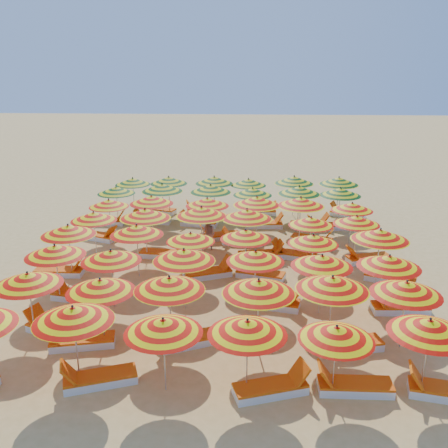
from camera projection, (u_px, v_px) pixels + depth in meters
The scene contains 82 objects.
ground at pixel (223, 269), 18.54m from camera, with size 120.00×120.00×0.00m, color #DEAF63.
umbrella_1 at pixel (73, 314), 11.49m from camera, with size 2.25×2.25×2.01m.
umbrella_2 at pixel (163, 326), 11.16m from camera, with size 2.02×2.02×1.90m.
umbrella_3 at pixel (247, 328), 11.08m from camera, with size 2.24×2.24×1.91m.
umbrella_4 at pixel (336, 333), 11.01m from camera, with size 2.03×2.03×1.81m.
umbrella_5 at pixel (430, 327), 11.05m from camera, with size 2.39×2.39×1.94m.
umbrella_6 at pixel (28, 279), 13.48m from camera, with size 2.35×2.35×1.96m.
umbrella_7 at pixel (100, 286), 13.11m from camera, with size 2.38×2.38×1.94m.
umbrella_8 at pixel (169, 284), 13.07m from camera, with size 2.51×2.51×2.02m.
umbrella_9 at pixel (259, 287), 12.83m from camera, with size 2.14×2.14×2.04m.
umbrella_10 at pixel (332, 284), 13.00m from camera, with size 2.17×2.17×2.06m.
umbrella_11 at pixel (406, 288), 12.91m from camera, with size 2.39×2.39×1.97m.
umbrella_12 at pixel (55, 251), 15.46m from camera, with size 2.02×2.02×1.99m.
umbrella_13 at pixel (111, 256), 15.14m from camera, with size 1.94×1.94×1.95m.
umbrella_14 at pixel (184, 255), 15.00m from camera, with size 2.38×2.38×2.03m.
umbrella_15 at pixel (255, 256), 15.22m from camera, with size 2.16×2.16×1.90m.
umbrella_16 at pixel (322, 261), 14.73m from camera, with size 2.17×2.17×1.95m.
umbrella_17 at pixel (389, 262), 14.62m from camera, with size 2.47×2.47×1.98m.
umbrella_18 at pixel (68, 230), 17.28m from camera, with size 2.24×2.24×2.02m.
umbrella_19 at pixel (137, 230), 17.38m from camera, with size 2.45×2.45×1.99m.
umbrella_20 at pixel (191, 237), 17.17m from camera, with size 1.97×1.97×1.80m.
umbrella_21 at pixel (246, 235), 17.19m from camera, with size 2.03×2.03×1.89m.
umbrella_22 at pixel (313, 239), 16.88m from camera, with size 1.78×1.78×1.82m.
umbrella_23 at pixel (380, 235), 16.69m from camera, with size 2.54×2.54×2.07m.
umbrella_24 at pixel (94, 216), 19.23m from camera, with size 1.84×1.84×1.89m.
umbrella_25 at pixel (145, 214), 19.01m from camera, with size 2.37×2.37×2.08m.
umbrella_26 at pixel (201, 212), 19.19m from camera, with size 2.40×2.40×2.10m.
umbrella_27 at pixel (247, 214), 18.96m from camera, with size 2.49×2.49×2.07m.
umbrella_28 at pixel (311, 221), 18.86m from camera, with size 1.83×1.83×1.81m.
umbrella_29 at pixel (357, 220), 18.85m from camera, with size 1.98×1.98×1.86m.
umbrella_30 at pixel (109, 203), 21.32m from camera, with size 2.00×2.00×1.81m.
umbrella_31 at pixel (151, 200), 21.29m from camera, with size 2.17×2.17×1.98m.
umbrella_32 at pixel (207, 202), 21.06m from camera, with size 2.41×2.41×1.95m.
umbrella_33 at pixel (257, 201), 20.73m from camera, with size 2.42×2.42×2.09m.
umbrella_34 at pixel (301, 202), 20.61m from camera, with size 2.56×2.56×2.09m.
umbrella_35 at pixel (352, 207), 20.72m from camera, with size 2.30×2.30×1.84m.
umbrella_36 at pixel (116, 190), 23.32m from camera, with size 2.27×2.27×1.87m.
umbrella_37 at pixel (162, 188), 23.20m from camera, with size 2.19×2.19×2.03m.
umbrella_38 at pixel (211, 189), 23.07m from camera, with size 2.40×2.40×2.02m.
umbrella_39 at pixel (253, 192), 22.94m from camera, with size 1.97×1.97×1.90m.
umbrella_40 at pixel (299, 190), 22.67m from camera, with size 2.48×2.48×2.04m.
umbrella_41 at pixel (340, 192), 22.61m from camera, with size 2.14×2.14×1.98m.
umbrella_42 at pixel (133, 181), 25.05m from camera, with size 2.11×2.11×1.87m.
umbrella_43 at pixel (169, 180), 24.94m from camera, with size 2.31×2.31×1.96m.
umbrella_44 at pixel (214, 180), 24.84m from camera, with size 1.98×1.98×1.99m.
umbrella_45 at pixel (248, 182), 24.86m from camera, with size 2.08×2.08×1.88m.
umbrella_46 at pixel (294, 180), 24.63m from camera, with size 2.07×2.07×2.05m.
umbrella_47 at pixel (339, 181), 24.42m from camera, with size 2.30×2.30×2.05m.
lounger_1 at pixel (98, 378), 11.83m from camera, with size 1.83×1.14×0.69m.
lounger_2 at pixel (272, 388), 11.49m from camera, with size 1.83×1.10×0.69m.
lounger_3 at pixel (353, 386), 11.56m from camera, with size 1.74×0.60×0.69m.
lounger_4 at pixel (445, 391), 11.37m from camera, with size 1.81×0.91×0.69m.
lounger_5 at pixel (54, 329), 14.05m from camera, with size 1.82×1.19×0.69m.
lounger_6 at pixel (81, 341), 13.42m from camera, with size 1.82×0.94×0.69m.
lounger_7 at pixel (190, 340), 13.50m from camera, with size 1.82×1.23×0.69m.
lounger_8 at pixel (348, 344), 13.28m from camera, with size 1.82×0.96×0.69m.
lounger_9 at pixel (77, 295), 16.09m from camera, with size 1.81×0.88×0.69m.
lounger_10 at pixel (274, 303), 15.59m from camera, with size 1.82×0.94×0.69m.
lounger_11 at pixel (399, 307), 15.29m from camera, with size 1.76×0.67×0.69m.
lounger_12 at pixel (61, 271), 17.96m from camera, with size 1.74×0.61×0.69m.
lounger_13 at pixel (209, 273), 17.81m from camera, with size 1.82×1.21×0.69m.
lounger_14 at pixel (259, 274), 17.73m from camera, with size 1.83×1.06×0.69m.
lounger_15 at pixel (392, 278), 17.35m from camera, with size 1.82×1.24×0.69m.
lounger_16 at pixel (163, 254), 19.62m from camera, with size 1.79×0.77×0.69m.
lounger_17 at pixel (262, 254), 19.54m from camera, with size 1.82×0.93×0.69m.
lounger_18 at pixel (293, 254), 19.54m from camera, with size 1.83×1.09×0.69m.
lounger_19 at pixel (367, 258), 19.15m from camera, with size 1.83×1.08×0.69m.
lounger_20 at pixel (99, 236), 21.62m from camera, with size 1.82×1.18×0.69m.
lounger_21 at pixel (219, 236), 21.65m from camera, with size 1.83×1.15×0.69m.
lounger_22 at pixel (242, 241), 21.06m from camera, with size 1.78×0.75×0.69m.
lounger_23 at pixel (313, 239), 21.21m from camera, with size 1.82×1.20×0.69m.
lounger_24 at pixel (107, 221), 23.66m from camera, with size 1.76×0.66×0.69m.
lounger_25 at pixel (152, 220), 23.89m from camera, with size 1.76×0.67×0.69m.
lounger_26 at pixel (198, 222), 23.49m from camera, with size 1.81×0.86×0.69m.
lounger_27 at pixel (265, 224), 23.23m from camera, with size 1.78×0.72×0.69m.
lounger_28 at pixel (310, 224), 23.20m from camera, with size 1.77×0.69×0.69m.
lounger_29 at pixel (326, 226), 22.93m from camera, with size 1.82×0.96×0.69m.
lounger_30 at pixel (158, 210), 25.49m from camera, with size 1.83×1.09×0.69m.
lounger_31 at pixel (203, 210), 25.42m from camera, with size 1.81×0.90×0.69m.
lounger_32 at pixel (260, 212), 25.21m from camera, with size 1.76×0.68×0.69m.
lounger_33 at pixel (347, 214), 24.86m from camera, with size 1.82×1.25×0.69m.
beachgoer_b at pixel (209, 234), 20.35m from camera, with size 0.62×0.49×1.28m, color tan.
Camera 1 is at (1.02, -17.11, 7.26)m, focal length 40.00 mm.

